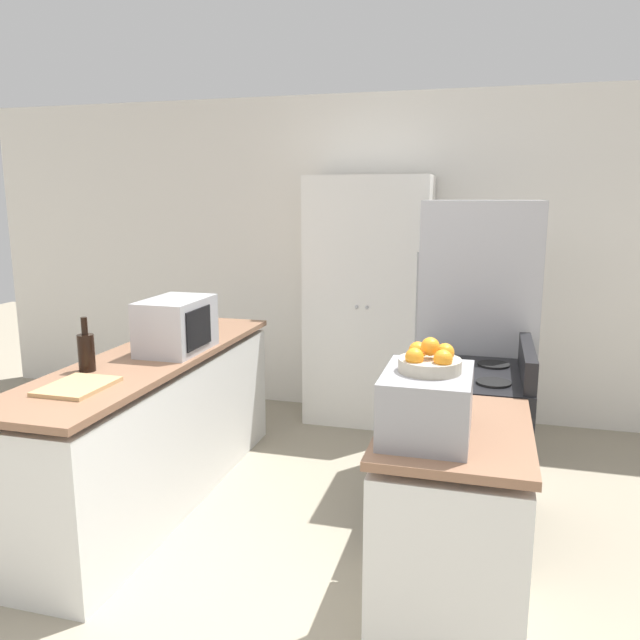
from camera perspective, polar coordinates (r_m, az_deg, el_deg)
wall_back at (r=5.20m, az=4.24°, el=5.72°), size 7.00×0.06×2.60m
counter_left at (r=3.91m, az=-14.90°, el=-9.64°), size 0.60×2.29×0.89m
counter_right at (r=2.79m, az=11.86°, el=-18.39°), size 0.60×0.87×0.89m
pantry_cabinet at (r=4.95m, az=4.41°, el=1.66°), size 0.95×0.50×1.95m
stove at (r=3.51m, az=13.09°, el=-11.56°), size 0.66×0.73×1.05m
refrigerator at (r=4.09m, az=14.17°, el=-1.95°), size 0.72×0.69×1.78m
microwave at (r=3.78m, az=-12.99°, el=-0.46°), size 0.33×0.49×0.32m
wine_bottle at (r=3.50m, az=-20.59°, el=-2.69°), size 0.09×0.09×0.29m
toaster_oven at (r=2.44m, az=9.70°, el=-7.57°), size 0.34×0.44×0.26m
fruit_bowl at (r=2.39m, az=10.01°, el=-3.67°), size 0.24×0.24×0.13m
cutting_board at (r=3.23m, az=-21.30°, el=-5.67°), size 0.28×0.35×0.02m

